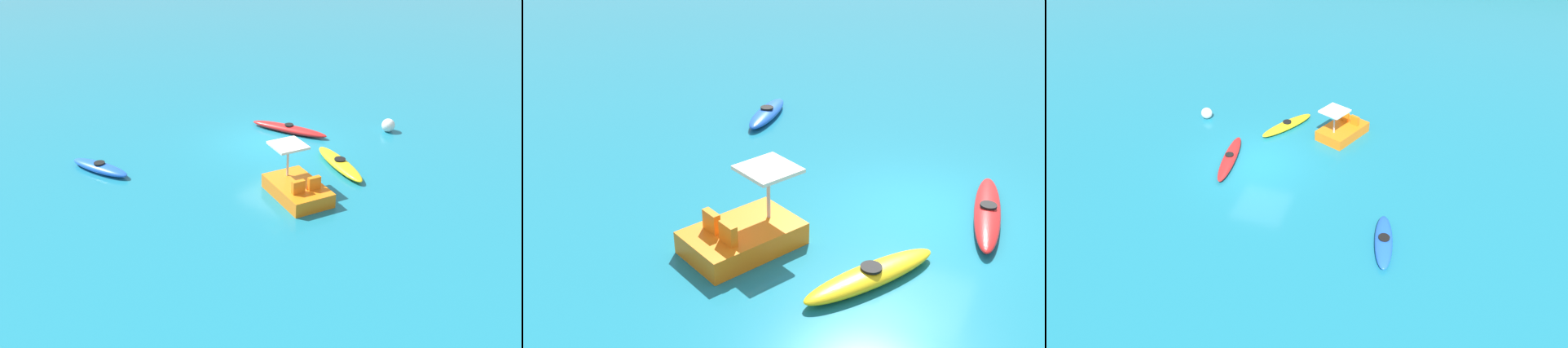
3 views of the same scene
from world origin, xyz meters
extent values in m
plane|color=#19728C|center=(0.00, 0.00, 0.00)|extent=(600.00, 600.00, 0.00)
ellipsoid|color=blue|center=(6.09, -3.46, 0.16)|extent=(0.99, 2.71, 0.32)
cylinder|color=black|center=(6.09, -3.46, 0.35)|extent=(0.45, 0.45, 0.05)
ellipsoid|color=red|center=(-1.29, -0.21, 0.16)|extent=(1.19, 3.55, 0.32)
cylinder|color=black|center=(-1.29, -0.21, 0.35)|extent=(0.44, 0.44, 0.05)
ellipsoid|color=yellow|center=(0.26, 3.28, 0.16)|extent=(2.15, 3.06, 0.32)
cylinder|color=black|center=(0.26, 3.28, 0.35)|extent=(0.58, 0.58, 0.05)
cube|color=orange|center=(3.08, 3.34, 0.25)|extent=(2.36, 2.81, 0.50)
cube|color=orange|center=(3.58, 3.72, 0.72)|extent=(0.47, 0.33, 0.44)
cube|color=orange|center=(3.03, 3.96, 0.72)|extent=(0.47, 0.33, 0.44)
cylinder|color=#B2B2B7|center=(2.79, 2.70, 1.05)|extent=(0.08, 0.08, 1.10)
cube|color=silver|center=(2.79, 2.70, 1.64)|extent=(1.46, 1.46, 0.08)
sphere|color=white|center=(-4.05, 3.06, 0.28)|extent=(0.57, 0.57, 0.57)
camera|label=1|loc=(16.58, 12.60, 9.28)|focal=38.02mm
camera|label=2|loc=(-2.78, 13.13, 7.45)|focal=44.11mm
camera|label=3|loc=(6.62, -14.86, 11.35)|focal=30.39mm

